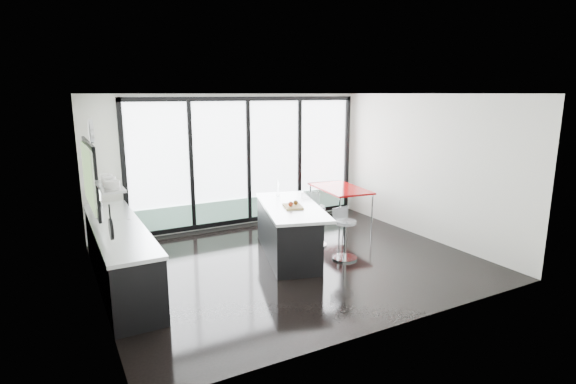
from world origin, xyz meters
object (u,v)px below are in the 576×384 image
island (287,230)px  red_table (340,206)px  bar_stool_near (345,240)px  bar_stool_far (314,226)px

island → red_table: bearing=31.3°
island → red_table: 2.27m
red_table → bar_stool_near: bearing=-122.3°
bar_stool_near → bar_stool_far: bearing=91.4°
red_table → bar_stool_far: bearing=-142.3°
island → red_table: (1.94, 1.18, -0.05)m
bar_stool_far → island: bearing=-156.2°
island → bar_stool_near: size_ratio=3.48×
bar_stool_near → red_table: red_table is taller
island → red_table: size_ratio=1.58×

